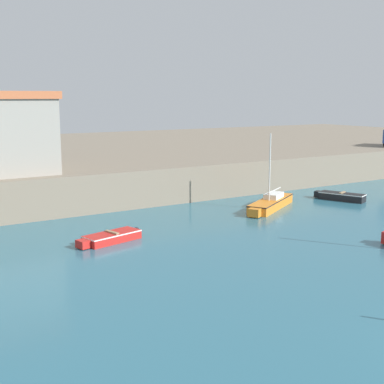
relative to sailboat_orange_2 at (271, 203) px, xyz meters
The scene contains 4 objects.
quay_seawall 26.29m from the sailboat_orange_2, 109.39° to the left, with size 120.00×40.00×2.70m, color gray.
sailboat_orange_2 is the anchor object (origin of this frame).
dinghy_black_3 6.58m from the sailboat_orange_2, ahead, with size 2.30×3.90×0.66m.
dinghy_red_4 13.42m from the sailboat_orange_2, behind, with size 3.97×1.98×0.57m.
Camera 1 is at (-15.77, -7.58, 7.85)m, focal length 50.00 mm.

